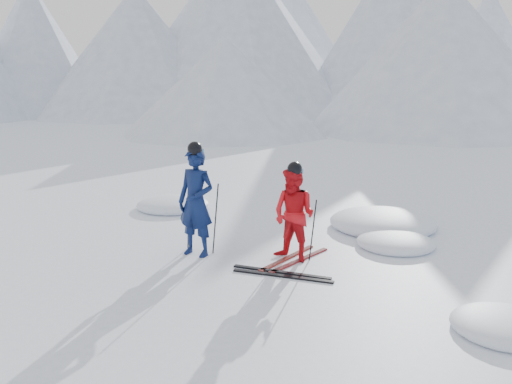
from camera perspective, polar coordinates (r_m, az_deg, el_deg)
The scene contains 12 objects.
ground at distance 9.22m, azimuth 7.65°, elevation -8.37°, with size 160.00×160.00×0.00m, color white.
skier_blue at distance 9.81m, azimuth -6.34°, elevation -1.07°, with size 0.72×0.47×1.98m, color #0B1946.
skier_red at distance 9.52m, azimuth 4.02°, elevation -2.40°, with size 0.81×0.63×1.66m, color red.
pole_blue_left at distance 10.18m, azimuth -7.15°, elevation -2.52°, with size 0.02×0.02×1.32m, color black.
pole_blue_right at distance 9.94m, azimuth -4.28°, elevation -2.81°, with size 0.02×0.02×1.32m, color black.
pole_red_left at distance 9.94m, azimuth 3.09°, elevation -3.43°, with size 0.02×0.02×1.11m, color black.
pole_red_right at distance 9.60m, azimuth 6.00°, elevation -4.03°, with size 0.02×0.02×1.11m, color black.
ski_worn_left at distance 9.80m, azimuth 3.32°, elevation -6.94°, with size 0.09×1.70×0.03m, color black.
ski_worn_right at distance 9.70m, azimuth 4.59°, elevation -7.16°, with size 0.09×1.70×0.03m, color black.
ski_loose_a at distance 9.11m, azimuth 2.68°, elevation -8.43°, with size 0.09×1.70×0.03m, color black.
ski_loose_b at distance 8.94m, azimuth 2.80°, elevation -8.82°, with size 0.09×1.70×0.03m, color black.
snow_lumps at distance 11.62m, azimuth 8.04°, elevation -4.10°, with size 9.54×5.88×0.50m.
Camera 1 is at (3.30, -8.01, 3.17)m, focal length 38.00 mm.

